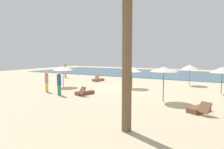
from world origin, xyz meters
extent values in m
plane|color=beige|center=(0.00, 0.00, 0.00)|extent=(60.00, 60.00, 0.00)
cube|color=#3D6075|center=(0.00, 17.00, 0.03)|extent=(48.00, 16.00, 0.06)
cylinder|color=brown|center=(0.81, 0.94, 0.96)|extent=(0.06, 0.06, 1.91)
cone|color=silver|center=(0.81, 0.94, 1.78)|extent=(1.76, 1.76, 0.37)
cylinder|color=brown|center=(8.22, 1.77, 1.08)|extent=(0.06, 0.06, 2.15)
cone|color=silver|center=(8.22, 1.77, 1.96)|extent=(1.83, 1.83, 0.47)
cylinder|color=olive|center=(-5.46, -1.59, 0.99)|extent=(0.06, 0.06, 1.98)
cone|color=white|center=(-5.46, -1.59, 1.85)|extent=(1.95, 1.95, 0.36)
cylinder|color=brown|center=(4.74, -3.00, 1.15)|extent=(0.06, 0.06, 2.30)
cone|color=silver|center=(4.74, -3.00, 2.19)|extent=(1.86, 1.86, 0.32)
cylinder|color=brown|center=(5.34, 5.45, 1.05)|extent=(0.05, 0.05, 2.10)
cone|color=silver|center=(5.34, 5.45, 1.93)|extent=(1.71, 1.71, 0.44)
cube|color=brown|center=(7.08, -4.49, 0.14)|extent=(1.21, 1.61, 0.28)
cube|color=brown|center=(7.40, -5.11, 0.42)|extent=(0.72, 0.67, 0.55)
cube|color=brown|center=(-1.35, -3.61, 0.14)|extent=(1.09, 1.62, 0.28)
cube|color=brown|center=(-1.11, -4.27, 0.43)|extent=(0.68, 0.59, 0.58)
cube|color=#D17299|center=(-1.35, -3.61, 0.30)|extent=(0.85, 1.16, 0.03)
cube|color=brown|center=(-4.85, 3.85, 0.14)|extent=(1.04, 1.61, 0.28)
cube|color=brown|center=(-4.63, 3.18, 0.44)|extent=(0.66, 0.55, 0.59)
cylinder|color=#D17299|center=(-10.64, 4.49, 0.41)|extent=(0.37, 0.37, 0.82)
cylinder|color=yellow|center=(-10.64, 4.49, 1.24)|extent=(0.44, 0.44, 0.85)
sphere|color=brown|center=(-10.64, 4.49, 1.77)|extent=(0.23, 0.23, 0.23)
cylinder|color=yellow|center=(-4.80, -4.32, 0.39)|extent=(0.34, 0.34, 0.77)
cylinder|color=#D17299|center=(-4.80, -4.32, 1.17)|extent=(0.40, 0.40, 0.80)
sphere|color=beige|center=(-4.80, -4.32, 1.67)|extent=(0.22, 0.22, 0.22)
cylinder|color=#338C59|center=(-2.92, -4.81, 0.40)|extent=(0.35, 0.35, 0.80)
cylinder|color=#2D4C8C|center=(-2.92, -4.81, 1.22)|extent=(0.41, 0.41, 0.84)
sphere|color=beige|center=(-2.92, -4.81, 1.74)|extent=(0.23, 0.23, 0.23)
cylinder|color=brown|center=(4.69, -8.92, 2.96)|extent=(0.40, 0.40, 5.91)
camera|label=1|loc=(7.91, -16.07, 3.11)|focal=31.33mm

